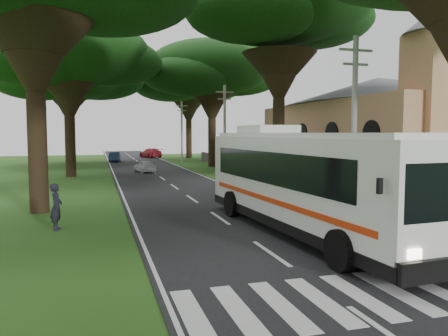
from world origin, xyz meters
name	(u,v)px	position (x,y,z in m)	size (l,w,h in m)	color
ground	(299,273)	(0.00, 0.00, 0.00)	(140.00, 140.00, 0.00)	#274F16
road	(164,180)	(0.00, 25.00, 0.01)	(8.00, 120.00, 0.04)	black
crosswalk	(337,300)	(0.00, -2.00, 0.00)	(8.00, 3.00, 0.01)	silver
property_wall	(270,171)	(9.00, 24.00, 0.60)	(0.35, 50.00, 1.20)	#383533
church	(378,121)	(17.86, 21.55, 4.91)	(14.00, 24.00, 11.60)	#E68E70
pole_near	(354,125)	(5.50, 6.00, 4.18)	(1.60, 0.24, 8.00)	gray
pole_mid	(225,129)	(5.50, 26.00, 4.18)	(1.60, 0.24, 8.00)	gray
pole_far	(182,131)	(5.50, 46.00, 4.18)	(1.60, 0.24, 8.00)	gray
tree_l_midb	(68,52)	(-7.50, 30.00, 10.83)	(13.97, 13.97, 13.91)	black
tree_l_far	(68,74)	(-8.50, 48.00, 11.19)	(15.91, 15.91, 14.64)	black
tree_r_mida	(280,8)	(8.00, 20.00, 13.10)	(13.56, 13.56, 16.17)	black
tree_r_midb	(212,69)	(7.50, 38.00, 11.08)	(14.73, 14.73, 14.30)	black
tree_r_far	(189,81)	(8.50, 56.00, 11.84)	(15.55, 15.55, 15.23)	black
coach_bus	(303,180)	(2.26, 4.29, 2.08)	(3.69, 13.23, 3.86)	silver
distant_car_a	(145,166)	(-0.80, 32.19, 0.62)	(1.39, 3.45, 1.17)	#B2B1B6
distant_car_b	(115,157)	(-3.00, 49.34, 0.67)	(1.36, 3.90, 1.28)	navy
distant_car_c	(151,153)	(2.78, 57.83, 0.76)	(2.05, 5.04, 1.46)	maroon
pedestrian	(56,207)	(-6.85, 7.60, 0.93)	(0.68, 0.45, 1.86)	black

